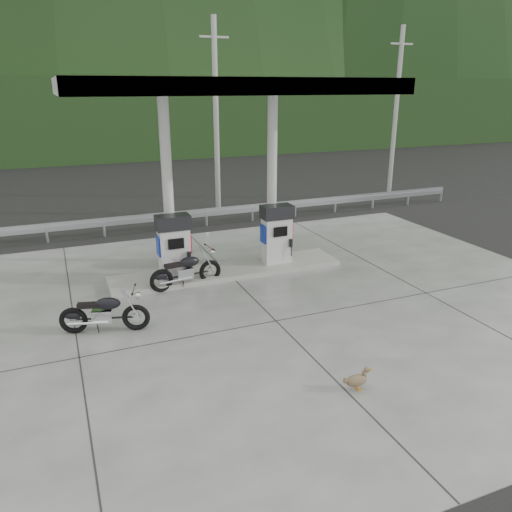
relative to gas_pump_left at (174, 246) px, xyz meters
name	(u,v)px	position (x,y,z in m)	size (l,w,h in m)	color
ground	(260,306)	(1.60, -2.50, -1.07)	(160.00, 160.00, 0.00)	black
forecourt_apron	(260,305)	(1.60, -2.50, -1.06)	(18.00, 14.00, 0.02)	slate
pump_island	(228,271)	(1.60, 0.00, -0.98)	(7.00, 1.40, 0.15)	#9D9B93
gas_pump_left	(174,246)	(0.00, 0.00, 0.00)	(0.95, 0.55, 1.80)	silver
gas_pump_right	(277,234)	(3.20, 0.00, 0.00)	(0.95, 0.55, 1.80)	silver
canopy_column_left	(168,188)	(0.00, 0.40, 1.60)	(0.30, 0.30, 5.00)	silver
canopy_column_right	(272,180)	(3.20, 0.40, 1.60)	(0.30, 0.30, 5.00)	silver
canopy_roof	(224,86)	(1.60, 0.00, 4.30)	(8.50, 5.00, 0.40)	silver
guardrail	(182,211)	(1.60, 5.50, -0.36)	(26.00, 0.16, 1.42)	#A1A4A8
road	(164,209)	(1.60, 9.00, -1.07)	(60.00, 7.00, 0.01)	black
utility_pole_b	(216,121)	(3.60, 7.00, 2.93)	(0.22, 0.22, 8.00)	gray
utility_pole_c	(395,116)	(12.60, 7.00, 2.93)	(0.22, 0.22, 8.00)	gray
tree_band	(109,119)	(1.60, 27.50, 1.93)	(80.00, 6.00, 6.00)	black
forested_hills	(84,129)	(1.60, 57.50, -1.07)	(100.00, 40.00, 140.00)	black
motorcycle_left	(104,313)	(-2.24, -2.49, -0.60)	(1.90, 0.60, 0.90)	black
motorcycle_right	(186,271)	(0.17, -0.57, -0.58)	(1.98, 0.62, 0.94)	black
duck	(356,381)	(1.79, -6.67, -0.86)	(0.52, 0.15, 0.38)	brown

